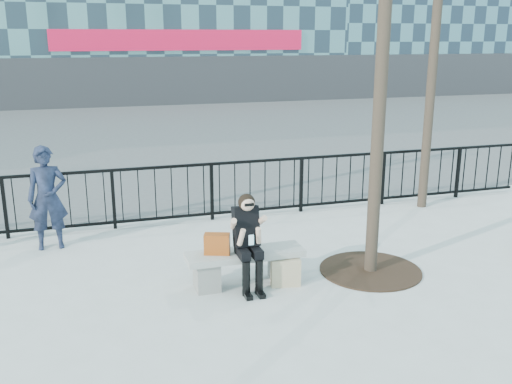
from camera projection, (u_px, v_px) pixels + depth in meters
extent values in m
plane|color=#A5A49F|center=(245.00, 284.00, 8.02)|extent=(120.00, 120.00, 0.00)
cube|color=#474747|center=(138.00, 127.00, 21.86)|extent=(60.00, 23.00, 0.01)
cube|color=black|center=(201.00, 165.00, 10.50)|extent=(14.00, 0.05, 0.05)
cube|color=black|center=(202.00, 214.00, 10.75)|extent=(14.00, 0.05, 0.05)
cube|color=#2D2D30|center=(183.00, 81.00, 28.81)|extent=(18.00, 0.08, 2.40)
cube|color=red|center=(182.00, 40.00, 28.23)|extent=(12.60, 0.12, 1.00)
cube|color=#2D2D30|center=(469.00, 75.00, 33.58)|extent=(16.00, 0.08, 2.40)
cylinder|color=black|center=(385.00, 6.00, 7.47)|extent=(0.18, 0.18, 7.50)
cylinder|color=black|center=(436.00, 29.00, 10.76)|extent=(0.18, 0.18, 7.00)
cylinder|color=black|center=(370.00, 270.00, 8.45)|extent=(1.50, 1.50, 0.02)
cube|color=slate|center=(207.00, 275.00, 7.81)|extent=(0.32, 0.38, 0.40)
cube|color=slate|center=(282.00, 266.00, 8.12)|extent=(0.32, 0.38, 0.40)
cube|color=gray|center=(245.00, 254.00, 7.90)|extent=(1.65, 0.46, 0.09)
cube|color=#984012|center=(217.00, 244.00, 7.76)|extent=(0.38, 0.27, 0.29)
cube|color=beige|center=(286.00, 273.00, 7.91)|extent=(0.43, 0.22, 0.39)
imported|color=black|center=(48.00, 198.00, 9.18)|extent=(0.64, 0.43, 1.70)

